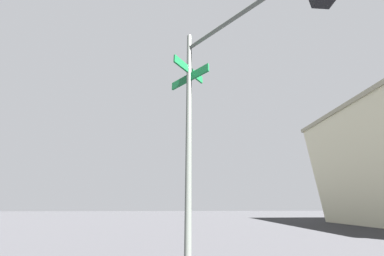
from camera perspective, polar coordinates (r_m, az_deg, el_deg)
name	(u,v)px	position (r m, az deg, el deg)	size (l,w,h in m)	color
traffic_signal_near	(239,65)	(3.69, 14.45, 18.37)	(2.42, 2.56, 5.70)	#474C47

